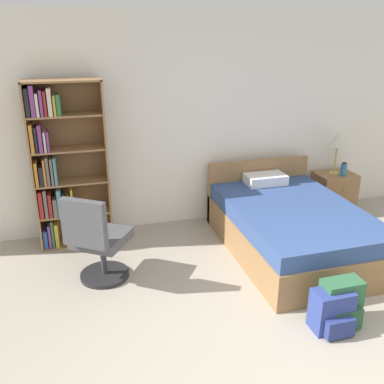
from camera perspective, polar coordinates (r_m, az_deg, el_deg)
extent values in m
cube|color=white|center=(5.40, 1.93, 9.41)|extent=(9.00, 0.06, 2.60)
cube|color=olive|center=(4.99, -20.44, 2.86)|extent=(0.02, 0.31, 1.89)
cube|color=olive|center=(4.98, -11.33, 3.77)|extent=(0.02, 0.31, 1.89)
cube|color=brown|center=(5.11, -15.92, 3.81)|extent=(0.81, 0.01, 1.89)
cube|color=olive|center=(5.31, -14.90, -6.30)|extent=(0.77, 0.30, 0.02)
cube|color=navy|center=(5.24, -18.89, -5.72)|extent=(0.04, 0.21, 0.22)
cube|color=#7A387F|center=(5.22, -18.41, -5.42)|extent=(0.03, 0.19, 0.28)
cube|color=#2D6638|center=(5.23, -18.05, -5.02)|extent=(0.03, 0.24, 0.33)
cube|color=gold|center=(5.23, -17.57, -5.19)|extent=(0.04, 0.24, 0.29)
cube|color=olive|center=(5.16, -15.28, -2.57)|extent=(0.77, 0.30, 0.02)
cube|color=maroon|center=(5.08, -19.46, -1.43)|extent=(0.04, 0.22, 0.31)
cube|color=#665B51|center=(5.08, -18.90, -1.23)|extent=(0.03, 0.25, 0.32)
cube|color=maroon|center=(5.09, -18.37, -1.43)|extent=(0.03, 0.24, 0.28)
cube|color=#665B51|center=(5.07, -17.77, -1.83)|extent=(0.04, 0.18, 0.21)
cube|color=teal|center=(5.06, -17.27, -1.20)|extent=(0.04, 0.21, 0.31)
cube|color=navy|center=(5.08, -16.74, -1.50)|extent=(0.03, 0.23, 0.24)
cube|color=gold|center=(5.08, -16.12, -1.54)|extent=(0.04, 0.22, 0.22)
cube|color=gold|center=(5.05, -15.70, -1.10)|extent=(0.02, 0.19, 0.31)
cube|color=olive|center=(5.02, -15.69, 1.38)|extent=(0.77, 0.30, 0.02)
cube|color=orange|center=(4.94, -20.02, 2.33)|extent=(0.03, 0.18, 0.27)
cube|color=black|center=(4.96, -19.41, 2.17)|extent=(0.04, 0.22, 0.22)
cube|color=orange|center=(4.93, -19.05, 2.58)|extent=(0.02, 0.18, 0.30)
cube|color=#665B51|center=(4.94, -18.67, 2.81)|extent=(0.03, 0.22, 0.32)
cube|color=#665B51|center=(4.96, -18.18, 2.82)|extent=(0.03, 0.25, 0.30)
cube|color=teal|center=(4.95, -17.77, 2.86)|extent=(0.03, 0.23, 0.31)
cube|color=olive|center=(4.91, -16.12, 5.53)|extent=(0.77, 0.30, 0.02)
cube|color=orange|center=(4.87, -20.55, 6.84)|extent=(0.03, 0.24, 0.30)
cube|color=black|center=(4.86, -20.05, 6.68)|extent=(0.03, 0.22, 0.27)
cube|color=#7A387F|center=(4.83, -19.58, 6.79)|extent=(0.04, 0.17, 0.29)
cube|color=beige|center=(4.85, -19.02, 6.45)|extent=(0.02, 0.20, 0.21)
cube|color=#7A387F|center=(4.84, -18.66, 6.50)|extent=(0.02, 0.19, 0.22)
cube|color=olive|center=(4.83, -16.58, 9.84)|extent=(0.77, 0.30, 0.02)
cube|color=black|center=(4.79, -21.09, 11.11)|extent=(0.04, 0.22, 0.29)
cube|color=#7A387F|center=(4.78, -20.50, 11.35)|extent=(0.04, 0.22, 0.32)
cube|color=beige|center=(4.78, -19.93, 10.92)|extent=(0.03, 0.20, 0.24)
cube|color=#7A387F|center=(4.77, -19.46, 11.15)|extent=(0.03, 0.21, 0.27)
cube|color=maroon|center=(4.78, -19.00, 11.18)|extent=(0.03, 0.23, 0.26)
cube|color=beige|center=(4.78, -18.46, 11.39)|extent=(0.04, 0.23, 0.29)
cube|color=gold|center=(4.79, -17.87, 11.01)|extent=(0.02, 0.24, 0.21)
cube|color=#2D6638|center=(4.76, -17.40, 11.07)|extent=(0.04, 0.19, 0.22)
cube|color=olive|center=(4.78, -17.03, 14.04)|extent=(0.81, 0.31, 0.02)
cube|color=olive|center=(4.98, 13.17, -5.75)|extent=(1.36, 2.03, 0.38)
cube|color=#334C84|center=(4.87, 13.44, -2.83)|extent=(1.33, 1.99, 0.18)
cube|color=olive|center=(5.69, 8.73, 0.38)|extent=(1.36, 0.08, 0.80)
cube|color=white|center=(5.44, 9.75, 1.71)|extent=(0.50, 0.30, 0.12)
cylinder|color=#232326|center=(4.56, -11.53, -10.72)|extent=(0.50, 0.50, 0.04)
cylinder|color=#333338|center=(4.46, -11.71, -8.58)|extent=(0.06, 0.06, 0.35)
cube|color=#4C4C51|center=(4.36, -11.93, -6.00)|extent=(0.67, 0.67, 0.10)
cube|color=#4C4C51|center=(4.02, -14.21, -4.13)|extent=(0.41, 0.32, 0.46)
cube|color=olive|center=(6.21, 18.35, -0.01)|extent=(0.52, 0.39, 0.54)
sphere|color=tan|center=(6.02, 19.55, 0.26)|extent=(0.02, 0.02, 0.02)
cylinder|color=tan|center=(6.11, 18.38, 2.42)|extent=(0.13, 0.13, 0.02)
cylinder|color=tan|center=(6.05, 18.59, 4.14)|extent=(0.02, 0.02, 0.36)
cone|color=beige|center=(5.98, 18.89, 6.64)|extent=(0.25, 0.25, 0.18)
cylinder|color=teal|center=(6.05, 19.57, 2.82)|extent=(0.08, 0.08, 0.17)
cylinder|color=#2D2D33|center=(6.02, 19.67, 3.66)|extent=(0.05, 0.05, 0.02)
cube|color=navy|center=(3.89, 18.08, -14.70)|extent=(0.33, 0.21, 0.36)
cube|color=navy|center=(3.85, 19.11, -16.77)|extent=(0.25, 0.07, 0.16)
cube|color=#2D603D|center=(3.96, 19.15, -13.67)|extent=(0.34, 0.18, 0.42)
cube|color=#275234|center=(3.94, 20.00, -15.73)|extent=(0.26, 0.06, 0.19)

